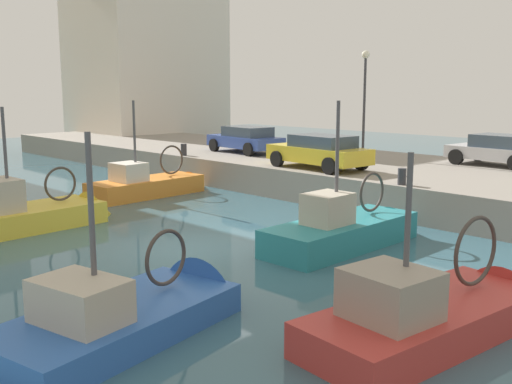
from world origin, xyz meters
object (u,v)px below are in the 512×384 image
Objects in this scene: fishing_boat_orange at (153,192)px; mooring_bollard_north at (184,150)px; fishing_boat_red at (439,327)px; parked_car_silver at (498,150)px; quay_streetlamp at (365,86)px; parked_car_blue at (246,139)px; fishing_boat_teal at (348,241)px; fishing_boat_yellow at (33,224)px; mooring_bollard_mid at (402,176)px; fishing_boat_blue at (137,323)px; parked_car_yellow at (319,151)px.

mooring_bollard_north is (3.34, 2.28, 1.36)m from fishing_boat_orange.
parked_car_silver is (14.69, 5.76, 1.74)m from fishing_boat_red.
quay_streetlamp is (13.29, 11.53, 4.33)m from fishing_boat_red.
fishing_boat_red reaches higher than parked_car_blue.
fishing_boat_teal is at bearing -145.39° from quay_streetlamp.
fishing_boat_teal reaches higher than parked_car_blue.
parked_car_silver reaches higher than mooring_bollard_north.
quay_streetlamp reaches higher than fishing_boat_yellow.
mooring_bollard_mid is (-2.97, -10.88, -0.40)m from parked_car_blue.
mooring_bollard_north is (11.49, 13.82, 1.37)m from fishing_boat_blue.
quay_streetlamp is at bearing 34.61° from fishing_boat_teal.
mooring_bollard_mid is (9.42, -7.40, 1.34)m from fishing_boat_yellow.
parked_car_yellow is at bearing 47.09° from fishing_boat_teal.
fishing_boat_yellow is 1.03× the size of fishing_boat_blue.
fishing_boat_yellow is at bearing -164.29° from parked_car_blue.
mooring_bollard_north is (9.42, 4.60, 1.34)m from fishing_boat_yellow.
fishing_boat_teal is at bearing -120.31° from parked_car_blue.
parked_car_blue is at bearing 57.50° from fishing_boat_red.
quay_streetlamp is at bearing 23.84° from fishing_boat_blue.
fishing_boat_blue is (-2.07, -9.21, -0.03)m from fishing_boat_yellow.
parked_car_blue is at bearing 10.40° from fishing_boat_orange.
fishing_boat_blue reaches higher than fishing_boat_red.
fishing_boat_orange is 10.74m from quay_streetlamp.
mooring_bollard_north is at bearing 120.41° from parked_car_silver.
fishing_boat_orange is at bearing 54.78° from fishing_boat_blue.
parked_car_blue is (6.84, 11.69, 1.76)m from fishing_boat_teal.
fishing_boat_red is 1.41× the size of parked_car_blue.
parked_car_silver is at bearing -24.22° from fishing_boat_yellow.
parked_car_blue is 3.20m from mooring_bollard_north.
parked_car_silver is at bearing -43.14° from fishing_boat_orange.
parked_car_yellow is 4.67m from mooring_bollard_mid.
parked_car_silver is 7.06m from mooring_bollard_mid.
fishing_boat_orange is at bearing 136.86° from parked_car_silver.
parked_car_blue is 11.63m from parked_car_silver.
fishing_boat_orange reaches higher than parked_car_yellow.
mooring_bollard_mid is 0.11× the size of quay_streetlamp.
parked_car_blue is 11.29m from mooring_bollard_mid.
parked_car_blue is (10.61, 16.65, 1.75)m from fishing_boat_red.
parked_car_blue is at bearing 110.53° from parked_car_silver.
mooring_bollard_mid is 8.60m from quay_streetlamp.
mooring_bollard_north is (7.64, 17.77, 1.35)m from fishing_boat_red.
fishing_boat_yellow reaches higher than fishing_boat_blue.
fishing_boat_orange is at bearing 87.14° from fishing_boat_teal.
fishing_boat_blue is 19.24m from quay_streetlamp.
parked_car_silver is (18.54, 1.81, 1.76)m from fishing_boat_blue.
parked_car_yellow is 0.91× the size of quay_streetlamp.
quay_streetlamp reaches higher than fishing_boat_blue.
fishing_boat_blue is (-8.15, -11.54, -0.01)m from fishing_boat_orange.
parked_car_yellow is 8.01× the size of mooring_bollard_north.
fishing_boat_orange reaches higher than parked_car_blue.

